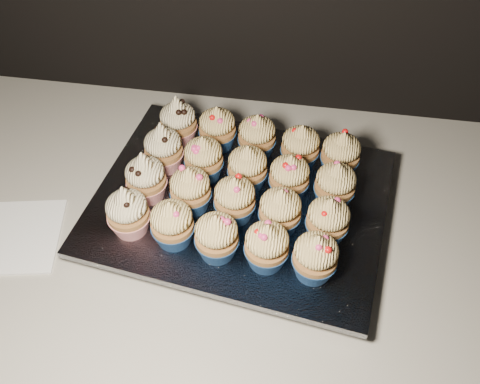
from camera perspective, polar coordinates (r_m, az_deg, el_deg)
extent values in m
cube|color=black|center=(1.28, -8.14, -15.13)|extent=(2.40, 0.60, 0.86)
cube|color=beige|center=(0.91, -11.17, -2.38)|extent=(2.44, 0.64, 0.04)
cube|color=white|center=(0.90, -22.96, -4.39)|extent=(0.17, 0.17, 0.00)
cube|color=black|center=(0.86, 0.00, -1.72)|extent=(0.45, 0.37, 0.02)
cube|color=silver|center=(0.84, 0.00, -0.99)|extent=(0.49, 0.41, 0.01)
cone|color=red|center=(0.81, -11.62, -3.19)|extent=(0.06, 0.06, 0.03)
ellipsoid|color=#FAE5AF|center=(0.78, -12.04, -1.45)|extent=(0.06, 0.06, 0.04)
cone|color=#FAE5AF|center=(0.76, -12.37, -0.09)|extent=(0.03, 0.03, 0.03)
cone|color=navy|center=(0.78, -7.09, -4.37)|extent=(0.06, 0.06, 0.03)
ellipsoid|color=#F9D37E|center=(0.75, -7.36, -2.63)|extent=(0.06, 0.06, 0.04)
cone|color=#F9D37E|center=(0.74, -7.53, -1.51)|extent=(0.03, 0.03, 0.02)
cone|color=navy|center=(0.77, -2.45, -5.78)|extent=(0.06, 0.06, 0.03)
ellipsoid|color=#F9D37E|center=(0.73, -2.55, -4.06)|extent=(0.06, 0.06, 0.04)
cone|color=#F9D37E|center=(0.72, -2.61, -2.94)|extent=(0.03, 0.03, 0.02)
cone|color=navy|center=(0.76, 2.80, -6.75)|extent=(0.06, 0.06, 0.03)
ellipsoid|color=#F9D37E|center=(0.73, 2.91, -5.05)|extent=(0.06, 0.06, 0.04)
cone|color=#F9D37E|center=(0.71, 2.98, -3.95)|extent=(0.03, 0.03, 0.02)
cone|color=navy|center=(0.75, 7.85, -7.84)|extent=(0.06, 0.06, 0.03)
ellipsoid|color=#F9D37E|center=(0.72, 8.16, -6.18)|extent=(0.06, 0.06, 0.04)
cone|color=#F9D37E|center=(0.70, 8.36, -5.09)|extent=(0.03, 0.03, 0.02)
cone|color=red|center=(0.85, -9.80, 0.37)|extent=(0.06, 0.06, 0.03)
ellipsoid|color=#FAE5AF|center=(0.82, -10.14, 2.14)|extent=(0.06, 0.06, 0.04)
cone|color=#FAE5AF|center=(0.80, -10.41, 3.52)|extent=(0.03, 0.03, 0.03)
cone|color=navy|center=(0.82, -5.19, -0.82)|extent=(0.06, 0.06, 0.03)
ellipsoid|color=#F9D37E|center=(0.79, -5.38, 0.96)|extent=(0.06, 0.06, 0.04)
cone|color=#F9D37E|center=(0.78, -5.50, 2.11)|extent=(0.03, 0.03, 0.02)
cone|color=navy|center=(0.81, -0.55, -1.83)|extent=(0.06, 0.06, 0.03)
ellipsoid|color=#F9D37E|center=(0.78, -0.57, -0.04)|extent=(0.06, 0.06, 0.04)
cone|color=#F9D37E|center=(0.76, -0.59, 1.10)|extent=(0.03, 0.03, 0.02)
cone|color=navy|center=(0.79, 4.20, -3.06)|extent=(0.06, 0.06, 0.03)
ellipsoid|color=#F9D37E|center=(0.76, 4.36, -1.30)|extent=(0.06, 0.06, 0.04)
cone|color=#F9D37E|center=(0.75, 4.46, -0.17)|extent=(0.03, 0.03, 0.02)
cone|color=navy|center=(0.79, 9.14, -4.01)|extent=(0.06, 0.06, 0.03)
ellipsoid|color=#F9D37E|center=(0.76, 9.48, -2.28)|extent=(0.06, 0.06, 0.04)
cone|color=#F9D37E|center=(0.74, 9.70, -1.16)|extent=(0.03, 0.03, 0.02)
cone|color=red|center=(0.89, -8.00, 3.48)|extent=(0.06, 0.06, 0.03)
ellipsoid|color=#FAE5AF|center=(0.86, -8.26, 5.26)|extent=(0.06, 0.06, 0.04)
cone|color=#FAE5AF|center=(0.84, -8.47, 6.65)|extent=(0.03, 0.03, 0.03)
cone|color=navy|center=(0.86, -3.82, 2.52)|extent=(0.06, 0.06, 0.03)
ellipsoid|color=#F9D37E|center=(0.84, -3.95, 4.32)|extent=(0.06, 0.06, 0.04)
cone|color=#F9D37E|center=(0.82, -4.03, 5.47)|extent=(0.03, 0.03, 0.02)
cone|color=navy|center=(0.85, 0.79, 1.53)|extent=(0.06, 0.06, 0.03)
ellipsoid|color=#F9D37E|center=(0.82, 0.82, 3.34)|extent=(0.06, 0.06, 0.04)
cone|color=#F9D37E|center=(0.81, 0.83, 4.49)|extent=(0.03, 0.03, 0.02)
cone|color=navy|center=(0.84, 5.17, 0.54)|extent=(0.06, 0.06, 0.03)
ellipsoid|color=#F9D37E|center=(0.81, 5.35, 2.33)|extent=(0.06, 0.06, 0.04)
cone|color=#F9D37E|center=(0.79, 5.47, 3.47)|extent=(0.03, 0.03, 0.02)
cone|color=navy|center=(0.84, 9.90, -0.32)|extent=(0.06, 0.06, 0.03)
ellipsoid|color=#F9D37E|center=(0.81, 10.24, 1.45)|extent=(0.06, 0.06, 0.04)
cone|color=#F9D37E|center=(0.79, 10.47, 2.58)|extent=(0.03, 0.03, 0.02)
cone|color=red|center=(0.93, -6.47, 6.33)|extent=(0.06, 0.06, 0.03)
ellipsoid|color=#FAE5AF|center=(0.91, -6.68, 8.11)|extent=(0.06, 0.06, 0.04)
cone|color=#FAE5AF|center=(0.89, -6.84, 9.48)|extent=(0.03, 0.03, 0.03)
cone|color=navy|center=(0.91, -2.38, 5.72)|extent=(0.06, 0.06, 0.03)
ellipsoid|color=#F9D37E|center=(0.89, -2.46, 7.52)|extent=(0.06, 0.06, 0.04)
cone|color=#F9D37E|center=(0.87, -2.51, 8.65)|extent=(0.03, 0.03, 0.02)
cone|color=navy|center=(0.90, 1.78, 4.88)|extent=(0.06, 0.06, 0.03)
ellipsoid|color=#F9D37E|center=(0.87, 1.84, 6.68)|extent=(0.06, 0.06, 0.04)
cone|color=#F9D37E|center=(0.86, 1.88, 7.82)|extent=(0.03, 0.03, 0.02)
cone|color=navy|center=(0.89, 6.32, 3.73)|extent=(0.06, 0.06, 0.03)
ellipsoid|color=#F9D37E|center=(0.86, 6.53, 5.52)|extent=(0.06, 0.06, 0.04)
cone|color=#F9D37E|center=(0.84, 6.67, 6.66)|extent=(0.03, 0.03, 0.02)
cone|color=navy|center=(0.88, 10.48, 2.94)|extent=(0.06, 0.06, 0.03)
ellipsoid|color=#F9D37E|center=(0.86, 10.82, 4.71)|extent=(0.06, 0.06, 0.04)
cone|color=#F9D37E|center=(0.84, 11.05, 5.83)|extent=(0.03, 0.03, 0.02)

